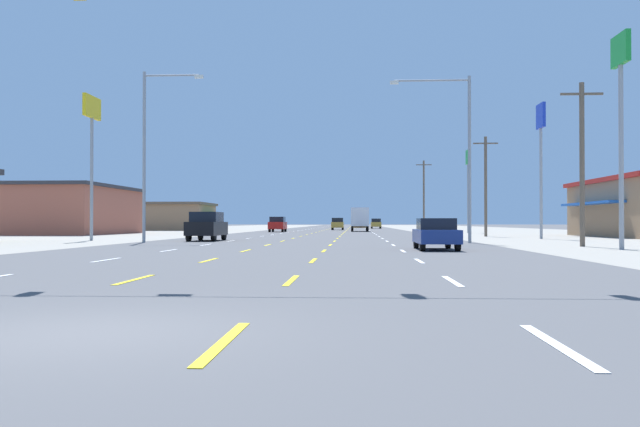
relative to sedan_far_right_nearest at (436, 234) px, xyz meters
The scene contains 22 objects.
ground_plane 43.00m from the sedan_far_right_nearest, 99.21° to the left, with size 572.00×572.00×0.00m, color #4C4C4F.
lot_apron_left 52.93m from the sedan_far_right_nearest, 126.70° to the left, with size 28.00×440.00×0.01m, color gray.
lot_apron_right 46.05m from the sedan_far_right_nearest, 67.17° to the left, with size 28.00×440.00×0.01m, color gray.
lane_markings 81.23m from the sedan_far_right_nearest, 94.86° to the left, with size 10.64×227.60×0.01m.
signal_span_wire 17.62m from the sedan_far_right_nearest, 112.09° to the right, with size 24.89×0.52×9.02m.
sedan_far_right_nearest is the anchor object (origin of this frame).
suv_far_left_near 19.89m from the sedan_far_right_nearest, 134.53° to the left, with size 1.98×4.90×1.98m.
suv_far_left_mid 57.27m from the sedan_far_right_nearest, 104.06° to the left, with size 1.98×4.90×1.98m.
box_truck_inner_right_midfar 60.91m from the sedan_far_right_nearest, 92.96° to the left, with size 2.40×7.20×3.23m.
suv_center_turn_far 78.52m from the sedan_far_right_nearest, 94.87° to the left, with size 1.98×4.90×1.98m.
suv_far_right_farther 101.21m from the sedan_far_right_nearest, 89.82° to the left, with size 1.98×4.90×1.98m.
storefront_left_row_1 51.44m from the sedan_far_right_nearest, 131.45° to the left, with size 10.37×17.61×5.19m.
storefront_left_row_2 78.51m from the sedan_far_right_nearest, 114.33° to the left, with size 12.95×12.56×4.29m.
pole_sign_left_row_1 27.22m from the sedan_far_right_nearest, 147.17° to the left, with size 0.24×2.73×10.07m.
pole_sign_right_row_0 10.82m from the sedan_far_right_nearest, ahead, with size 0.24×1.82×10.03m.
pole_sign_right_row_1 24.12m from the sedan_far_right_nearest, 63.05° to the left, with size 0.24×1.87×10.36m.
pole_sign_right_row_2 50.66m from the sedan_far_right_nearest, 78.83° to the left, with size 0.24×2.06×9.93m.
streetlight_left_row_0 20.23m from the sedan_far_right_nearest, 148.86° to the left, with size 3.85×0.26×10.78m.
streetlight_right_row_0 11.70m from the sedan_far_right_nearest, 74.79° to the left, with size 4.96×0.26×10.28m.
utility_pole_right_row_0 10.01m from the sedan_far_right_nearest, 28.55° to the left, with size 2.20×0.26×8.63m.
utility_pole_right_row_1 30.21m from the sedan_far_right_nearest, 74.75° to the left, with size 2.20×0.26×8.92m.
utility_pole_right_row_2 63.74m from the sedan_far_right_nearest, 84.68° to the left, with size 2.20×0.26×9.97m.
Camera 1 is at (3.16, -7.57, 1.29)m, focal length 37.40 mm.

